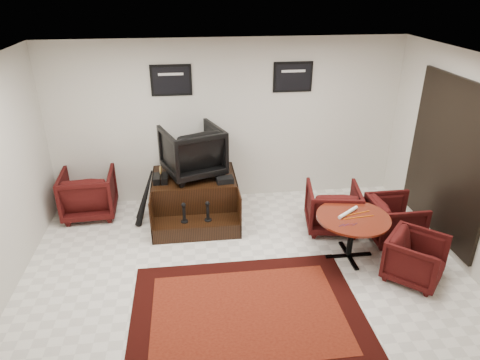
{
  "coord_description": "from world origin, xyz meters",
  "views": [
    {
      "loc": [
        -0.66,
        -4.49,
        3.65
      ],
      "look_at": [
        0.02,
        0.9,
        1.06
      ],
      "focal_mm": 32.0,
      "sensor_mm": 36.0,
      "label": 1
    }
  ],
  "objects_px": {
    "meeting_table": "(353,222)",
    "table_chair_back": "(332,206)",
    "armchair_side": "(88,191)",
    "table_chair_window": "(395,217)",
    "shine_podium": "(195,199)",
    "table_chair_corner": "(416,256)",
    "shine_chair": "(192,149)"
  },
  "relations": [
    {
      "from": "armchair_side",
      "to": "table_chair_back",
      "type": "distance_m",
      "value": 4.0
    },
    {
      "from": "table_chair_corner",
      "to": "shine_chair",
      "type": "bearing_deg",
      "value": 95.07
    },
    {
      "from": "armchair_side",
      "to": "table_chair_corner",
      "type": "relative_size",
      "value": 1.23
    },
    {
      "from": "meeting_table",
      "to": "table_chair_back",
      "type": "height_order",
      "value": "table_chair_back"
    },
    {
      "from": "shine_podium",
      "to": "table_chair_window",
      "type": "xyz_separation_m",
      "value": [
        2.97,
        -1.08,
        0.05
      ]
    },
    {
      "from": "armchair_side",
      "to": "table_chair_back",
      "type": "bearing_deg",
      "value": 163.66
    },
    {
      "from": "shine_podium",
      "to": "meeting_table",
      "type": "xyz_separation_m",
      "value": [
        2.15,
        -1.45,
        0.25
      ]
    },
    {
      "from": "shine_chair",
      "to": "table_chair_corner",
      "type": "xyz_separation_m",
      "value": [
        2.82,
        -2.17,
        -0.8
      ]
    },
    {
      "from": "meeting_table",
      "to": "table_chair_back",
      "type": "xyz_separation_m",
      "value": [
        -0.01,
        0.79,
        -0.17
      ]
    },
    {
      "from": "armchair_side",
      "to": "table_chair_window",
      "type": "distance_m",
      "value": 4.92
    },
    {
      "from": "table_chair_corner",
      "to": "shine_podium",
      "type": "bearing_deg",
      "value": 96.94
    },
    {
      "from": "armchair_side",
      "to": "meeting_table",
      "type": "bearing_deg",
      "value": 153.32
    },
    {
      "from": "meeting_table",
      "to": "table_chair_window",
      "type": "relative_size",
      "value": 1.36
    },
    {
      "from": "armchair_side",
      "to": "table_chair_back",
      "type": "relative_size",
      "value": 1.07
    },
    {
      "from": "shine_podium",
      "to": "table_chair_back",
      "type": "relative_size",
      "value": 1.74
    },
    {
      "from": "table_chair_window",
      "to": "armchair_side",
      "type": "bearing_deg",
      "value": 73.67
    },
    {
      "from": "shine_podium",
      "to": "table_chair_back",
      "type": "height_order",
      "value": "table_chair_back"
    },
    {
      "from": "armchair_side",
      "to": "table_chair_window",
      "type": "bearing_deg",
      "value": 161.16
    },
    {
      "from": "armchair_side",
      "to": "meeting_table",
      "type": "xyz_separation_m",
      "value": [
        3.9,
        -1.72,
        0.15
      ]
    },
    {
      "from": "shine_podium",
      "to": "table_chair_back",
      "type": "xyz_separation_m",
      "value": [
        2.14,
        -0.66,
        0.08
      ]
    },
    {
      "from": "armchair_side",
      "to": "table_chair_back",
      "type": "xyz_separation_m",
      "value": [
        3.89,
        -0.93,
        -0.03
      ]
    },
    {
      "from": "meeting_table",
      "to": "table_chair_back",
      "type": "relative_size",
      "value": 1.25
    },
    {
      "from": "meeting_table",
      "to": "table_chair_back",
      "type": "distance_m",
      "value": 0.81
    },
    {
      "from": "shine_podium",
      "to": "shine_chair",
      "type": "xyz_separation_m",
      "value": [
        0.0,
        0.14,
        0.83
      ]
    },
    {
      "from": "table_chair_back",
      "to": "table_chair_corner",
      "type": "distance_m",
      "value": 1.53
    },
    {
      "from": "armchair_side",
      "to": "meeting_table",
      "type": "relative_size",
      "value": 0.85
    },
    {
      "from": "table_chair_back",
      "to": "table_chair_window",
      "type": "relative_size",
      "value": 1.09
    },
    {
      "from": "shine_podium",
      "to": "meeting_table",
      "type": "bearing_deg",
      "value": -33.91
    },
    {
      "from": "armchair_side",
      "to": "table_chair_window",
      "type": "relative_size",
      "value": 1.17
    },
    {
      "from": "table_chair_back",
      "to": "table_chair_corner",
      "type": "height_order",
      "value": "table_chair_back"
    },
    {
      "from": "shine_podium",
      "to": "armchair_side",
      "type": "relative_size",
      "value": 1.62
    },
    {
      "from": "shine_podium",
      "to": "table_chair_corner",
      "type": "height_order",
      "value": "same"
    }
  ]
}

